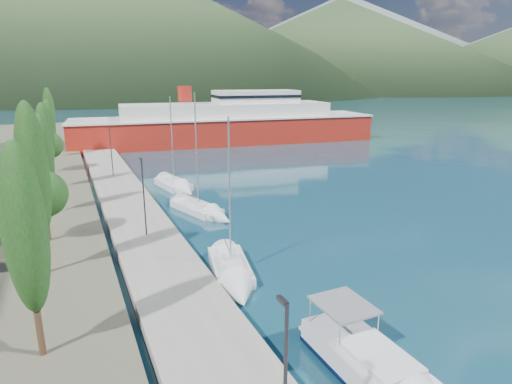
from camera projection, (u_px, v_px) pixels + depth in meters
name	position (u px, v px, depth m)	size (l,w,h in m)	color
ground	(113.00, 120.00, 129.76)	(1400.00, 1400.00, 0.00)	#144052
quay	(127.00, 203.00, 43.36)	(5.00, 88.00, 0.80)	gray
hills_far	(170.00, 28.00, 603.19)	(1480.00, 900.00, 180.00)	slate
hills_near	(191.00, 33.00, 377.84)	(1010.00, 520.00, 115.00)	#314928
tree_row	(45.00, 148.00, 43.43)	(3.55, 64.06, 10.81)	#47301E
lamp_posts	(144.00, 195.00, 32.56)	(0.15, 46.27, 6.06)	#2D2D33
sailboat_near	(235.00, 280.00, 27.10)	(3.90, 8.24, 11.38)	silver
sailboat_mid	(209.00, 213.00, 40.37)	(4.67, 8.82, 12.28)	silver
sailboat_far	(180.00, 188.00, 49.29)	(3.86, 8.22, 11.62)	silver
ferry	(228.00, 125.00, 84.24)	(59.32, 18.21, 11.59)	#A21F15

